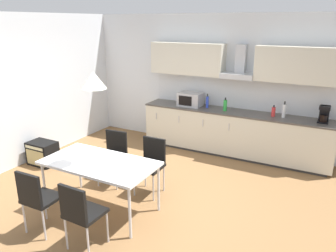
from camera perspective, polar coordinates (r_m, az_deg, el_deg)
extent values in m
cube|color=brown|center=(5.15, -4.31, -12.59)|extent=(8.11, 8.01, 0.02)
cube|color=silver|center=(7.00, 7.41, 7.63)|extent=(6.49, 0.10, 2.75)
cube|color=silver|center=(6.49, -25.81, 5.20)|extent=(0.10, 6.41, 2.75)
cube|color=#333333|center=(6.86, 11.04, -4.52)|extent=(3.58, 0.55, 0.05)
cube|color=beige|center=(6.71, 11.26, -1.10)|extent=(3.73, 0.59, 0.82)
cube|color=#4C4742|center=(6.58, 11.48, 2.38)|extent=(3.75, 0.61, 0.03)
cube|color=silver|center=(6.97, -2.05, 1.74)|extent=(0.01, 0.01, 0.14)
cube|color=silver|center=(6.73, 1.89, 1.15)|extent=(0.01, 0.01, 0.14)
cube|color=silver|center=(6.53, 6.10, 0.51)|extent=(0.01, 0.01, 0.14)
cube|color=silver|center=(6.36, 10.55, -0.16)|extent=(0.01, 0.01, 0.14)
cube|color=silver|center=(6.78, 12.34, 5.46)|extent=(3.73, 0.02, 0.59)
cube|color=beige|center=(6.89, 3.42, 11.64)|extent=(1.55, 0.34, 0.64)
cube|color=beige|center=(6.32, 22.03, 9.83)|extent=(1.55, 0.34, 0.64)
cube|color=#B7BABF|center=(6.54, 12.14, 8.57)|extent=(0.63, 0.40, 0.10)
cube|color=#B7BABF|center=(6.60, 12.58, 11.20)|extent=(0.20, 0.16, 0.59)
cube|color=#ADADB2|center=(6.86, 3.91, 4.66)|extent=(0.48, 0.34, 0.28)
cube|color=black|center=(6.72, 2.99, 4.41)|extent=(0.29, 0.01, 0.20)
cube|color=black|center=(6.34, 25.36, 0.63)|extent=(0.18, 0.18, 0.02)
cylinder|color=black|center=(6.31, 25.43, 1.21)|extent=(0.12, 0.12, 0.12)
cube|color=black|center=(6.36, 25.55, 1.97)|extent=(0.16, 0.08, 0.30)
cube|color=black|center=(6.27, 25.66, 2.88)|extent=(0.18, 0.16, 0.06)
cylinder|color=red|center=(6.40, 17.88, 2.37)|extent=(0.07, 0.07, 0.17)
cylinder|color=black|center=(6.37, 17.97, 3.29)|extent=(0.03, 0.03, 0.04)
cylinder|color=blue|center=(6.75, 6.85, 4.15)|extent=(0.06, 0.06, 0.24)
cylinder|color=black|center=(6.72, 6.90, 5.34)|extent=(0.02, 0.02, 0.05)
cylinder|color=white|center=(6.38, 19.54, 2.49)|extent=(0.06, 0.06, 0.25)
cylinder|color=black|center=(6.34, 19.68, 3.81)|extent=(0.03, 0.03, 0.05)
cylinder|color=green|center=(6.56, 9.92, 3.55)|extent=(0.07, 0.07, 0.22)
cylinder|color=black|center=(6.53, 9.98, 4.67)|extent=(0.03, 0.03, 0.05)
cube|color=white|center=(4.63, -11.83, -6.31)|extent=(1.58, 0.83, 0.04)
cylinder|color=silver|center=(5.04, -20.70, -9.80)|extent=(0.04, 0.04, 0.71)
cylinder|color=silver|center=(4.16, -6.67, -14.84)|extent=(0.04, 0.04, 0.71)
cylinder|color=silver|center=(5.48, -15.16, -6.96)|extent=(0.04, 0.04, 0.71)
cylinder|color=silver|center=(4.68, -1.66, -10.75)|extent=(0.04, 0.04, 0.71)
cube|color=black|center=(4.54, -21.02, -11.69)|extent=(0.41, 0.41, 0.04)
cube|color=black|center=(4.34, -23.10, -10.08)|extent=(0.38, 0.05, 0.40)
cylinder|color=silver|center=(4.86, -20.62, -12.75)|extent=(0.02, 0.02, 0.43)
cylinder|color=silver|center=(4.64, -17.65, -13.96)|extent=(0.02, 0.02, 0.43)
cylinder|color=silver|center=(4.68, -23.72, -14.43)|extent=(0.02, 0.02, 0.43)
cylinder|color=silver|center=(4.45, -20.77, -15.82)|extent=(0.02, 0.02, 0.43)
cube|color=black|center=(4.08, -14.15, -14.49)|extent=(0.41, 0.41, 0.04)
cube|color=black|center=(3.86, -16.26, -12.86)|extent=(0.38, 0.05, 0.40)
cylinder|color=silver|center=(4.41, -14.04, -15.43)|extent=(0.02, 0.02, 0.43)
cylinder|color=silver|center=(4.21, -10.50, -16.89)|extent=(0.02, 0.02, 0.43)
cylinder|color=silver|center=(4.22, -17.31, -17.44)|extent=(0.02, 0.02, 0.43)
cylinder|color=silver|center=(4.01, -13.75, -19.13)|extent=(0.02, 0.02, 0.43)
cube|color=black|center=(5.46, -9.78, -5.58)|extent=(0.44, 0.44, 0.04)
cube|color=black|center=(5.52, -8.94, -2.80)|extent=(0.38, 0.08, 0.40)
cylinder|color=silver|center=(5.34, -9.01, -8.84)|extent=(0.02, 0.02, 0.43)
cylinder|color=silver|center=(5.51, -12.10, -8.17)|extent=(0.02, 0.02, 0.43)
cylinder|color=silver|center=(5.61, -7.25, -7.43)|extent=(0.02, 0.02, 0.43)
cylinder|color=silver|center=(5.77, -10.24, -6.83)|extent=(0.02, 0.02, 0.43)
cube|color=black|center=(5.09, -3.35, -7.14)|extent=(0.41, 0.41, 0.04)
cube|color=black|center=(5.14, -2.40, -4.17)|extent=(0.38, 0.05, 0.40)
cylinder|color=silver|center=(4.98, -2.57, -10.70)|extent=(0.02, 0.02, 0.43)
cylinder|color=silver|center=(5.14, -5.93, -9.85)|extent=(0.02, 0.02, 0.43)
cylinder|color=silver|center=(5.25, -0.74, -9.13)|extent=(0.02, 0.02, 0.43)
cylinder|color=silver|center=(5.40, -3.98, -8.37)|extent=(0.02, 0.02, 0.43)
cube|color=black|center=(6.62, -20.96, -4.42)|extent=(0.52, 0.36, 0.44)
cube|color=tan|center=(6.53, -22.13, -5.20)|extent=(0.44, 0.01, 0.29)
cube|color=beige|center=(6.46, -22.33, -3.58)|extent=(0.44, 0.01, 0.05)
cone|color=silver|center=(4.30, -12.80, 7.79)|extent=(0.32, 0.32, 0.22)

